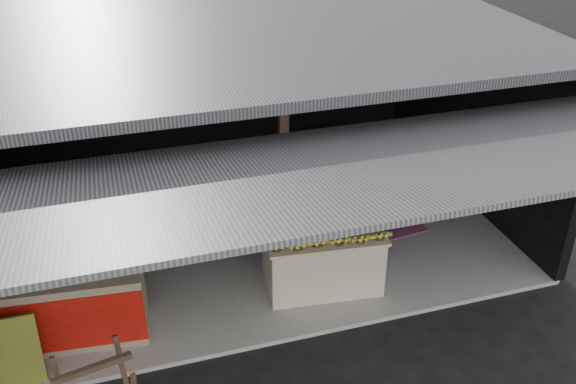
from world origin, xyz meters
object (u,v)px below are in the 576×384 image
object	(u,v)px
banana_table	(322,257)
plastic_chair	(377,178)
white_crate	(309,210)
neighbor_stall	(74,301)
water_barrel	(378,243)

from	to	relation	value
banana_table	plastic_chair	size ratio (longest dim) A/B	1.97
plastic_chair	white_crate	bearing A→B (deg)	-157.59
neighbor_stall	plastic_chair	bearing A→B (deg)	26.23
neighbor_stall	plastic_chair	world-z (taller)	neighbor_stall
banana_table	water_barrel	size ratio (longest dim) A/B	3.38
white_crate	neighbor_stall	xyz separation A→B (m)	(-3.13, -0.97, -0.07)
banana_table	neighbor_stall	world-z (taller)	neighbor_stall
white_crate	plastic_chair	size ratio (longest dim) A/B	1.41
water_barrel	white_crate	bearing A→B (deg)	144.12
white_crate	neighbor_stall	size ratio (longest dim) A/B	0.69
neighbor_stall	water_barrel	bearing A→B (deg)	11.03
banana_table	water_barrel	bearing A→B (deg)	24.61
plastic_chair	banana_table	bearing A→B (deg)	-138.41
banana_table	plastic_chair	bearing A→B (deg)	53.86
plastic_chair	neighbor_stall	bearing A→B (deg)	-165.33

